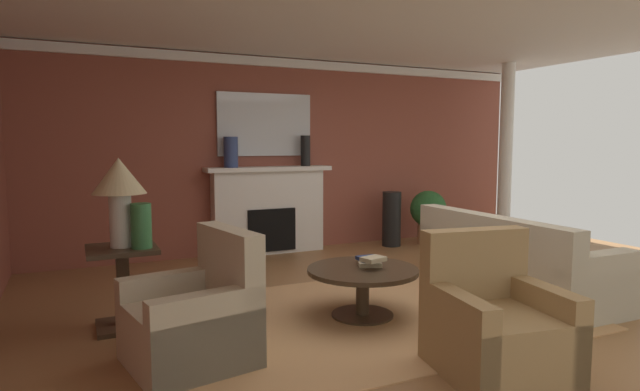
# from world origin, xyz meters

# --- Properties ---
(ground_plane) EXTENTS (9.49, 9.49, 0.00)m
(ground_plane) POSITION_xyz_m (0.00, 0.00, 0.00)
(ground_plane) COLOR olive
(wall_fireplace) EXTENTS (7.90, 0.12, 2.78)m
(wall_fireplace) POSITION_xyz_m (0.00, 3.14, 1.39)
(wall_fireplace) COLOR brown
(wall_fireplace) RESTS_ON ground_plane
(ceiling_panel) EXTENTS (7.90, 6.76, 0.06)m
(ceiling_panel) POSITION_xyz_m (0.00, 0.30, 2.81)
(ceiling_panel) COLOR white
(crown_moulding) EXTENTS (7.90, 0.08, 0.12)m
(crown_moulding) POSITION_xyz_m (0.00, 3.06, 2.70)
(crown_moulding) COLOR white
(area_rug) EXTENTS (3.73, 2.51, 0.01)m
(area_rug) POSITION_xyz_m (-0.61, -0.04, 0.01)
(area_rug) COLOR tan
(area_rug) RESTS_ON ground_plane
(fireplace) EXTENTS (1.80, 0.35, 1.24)m
(fireplace) POSITION_xyz_m (-0.44, 2.93, 0.58)
(fireplace) COLOR white
(fireplace) RESTS_ON ground_plane
(mantel_mirror) EXTENTS (1.38, 0.04, 0.88)m
(mantel_mirror) POSITION_xyz_m (-0.44, 3.05, 1.83)
(mantel_mirror) COLOR silver
(sofa) EXTENTS (0.93, 2.11, 0.85)m
(sofa) POSITION_xyz_m (1.12, -0.10, 0.30)
(sofa) COLOR #BCB299
(sofa) RESTS_ON ground_plane
(armchair_near_window) EXTENTS (0.93, 0.93, 0.95)m
(armchair_near_window) POSITION_xyz_m (-2.19, -0.39, 0.31)
(armchair_near_window) COLOR #C1B293
(armchair_near_window) RESTS_ON ground_plane
(armchair_facing_fireplace) EXTENTS (0.92, 0.92, 0.95)m
(armchair_facing_fireplace) POSITION_xyz_m (-0.36, -1.41, 0.31)
(armchair_facing_fireplace) COLOR #9E7A4C
(armchair_facing_fireplace) RESTS_ON ground_plane
(coffee_table) EXTENTS (1.00, 1.00, 0.45)m
(coffee_table) POSITION_xyz_m (-0.61, -0.04, 0.34)
(coffee_table) COLOR #3D2D1E
(coffee_table) RESTS_ON ground_plane
(side_table) EXTENTS (0.56, 0.56, 0.70)m
(side_table) POSITION_xyz_m (-2.59, 0.59, 0.40)
(side_table) COLOR #3D2D1E
(side_table) RESTS_ON ground_plane
(table_lamp) EXTENTS (0.44, 0.44, 0.75)m
(table_lamp) POSITION_xyz_m (-2.59, 0.59, 1.22)
(table_lamp) COLOR beige
(table_lamp) RESTS_ON side_table
(vase_on_side_table) EXTENTS (0.17, 0.17, 0.37)m
(vase_on_side_table) POSITION_xyz_m (-2.44, 0.47, 0.89)
(vase_on_side_table) COLOR #33703D
(vase_on_side_table) RESTS_ON side_table
(vase_tall_corner) EXTENTS (0.28, 0.28, 0.83)m
(vase_tall_corner) POSITION_xyz_m (1.43, 2.63, 0.41)
(vase_tall_corner) COLOR black
(vase_tall_corner) RESTS_ON ground_plane
(vase_mantel_left) EXTENTS (0.19, 0.19, 0.42)m
(vase_mantel_left) POSITION_xyz_m (-0.99, 2.88, 1.44)
(vase_mantel_left) COLOR navy
(vase_mantel_left) RESTS_ON fireplace
(vase_mantel_right) EXTENTS (0.14, 0.14, 0.44)m
(vase_mantel_right) POSITION_xyz_m (0.11, 2.88, 1.45)
(vase_mantel_right) COLOR black
(vase_mantel_right) RESTS_ON fireplace
(book_red_cover) EXTENTS (0.26, 0.25, 0.04)m
(book_red_cover) POSITION_xyz_m (-0.51, 0.02, 0.47)
(book_red_cover) COLOR tan
(book_red_cover) RESTS_ON coffee_table
(book_art_folio) EXTENTS (0.21, 0.19, 0.03)m
(book_art_folio) POSITION_xyz_m (-0.49, 0.06, 0.51)
(book_art_folio) COLOR navy
(book_art_folio) RESTS_ON coffee_table
(book_small_novel) EXTENTS (0.24, 0.20, 0.04)m
(book_small_novel) POSITION_xyz_m (-0.55, -0.11, 0.54)
(book_small_novel) COLOR tan
(book_small_novel) RESTS_ON coffee_table
(potted_plant) EXTENTS (0.56, 0.56, 0.83)m
(potted_plant) POSITION_xyz_m (2.03, 2.52, 0.49)
(potted_plant) COLOR #A8754C
(potted_plant) RESTS_ON ground_plane
(column_white) EXTENTS (0.20, 0.20, 2.78)m
(column_white) POSITION_xyz_m (3.15, 2.09, 1.39)
(column_white) COLOR white
(column_white) RESTS_ON ground_plane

